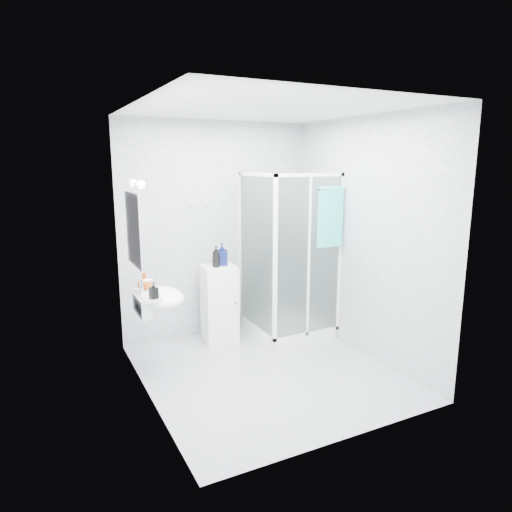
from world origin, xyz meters
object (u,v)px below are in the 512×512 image
shampoo_bottle_b (222,254)px  soap_dispenser_orange (145,282)px  shampoo_bottle_a (216,256)px  hand_towel (330,215)px  wall_basin (158,299)px  shower_enclosure (286,301)px  storage_cabinet (219,304)px  soap_dispenser_black (154,291)px

shampoo_bottle_b → soap_dispenser_orange: bearing=-155.7°
shampoo_bottle_a → shampoo_bottle_b: shampoo_bottle_b is taller
hand_towel → shampoo_bottle_a: 1.39m
wall_basin → soap_dispenser_orange: soap_dispenser_orange is taller
shower_enclosure → shampoo_bottle_a: size_ratio=7.96×
shower_enclosure → wall_basin: shower_enclosure is taller
shampoo_bottle_b → storage_cabinet: bearing=-157.4°
shower_enclosure → soap_dispenser_orange: size_ratio=10.85×
hand_towel → soap_dispenser_orange: bearing=174.5°
hand_towel → shampoo_bottle_b: hand_towel is taller
shower_enclosure → shampoo_bottle_b: (-0.72, 0.26, 0.61)m
shower_enclosure → shampoo_bottle_b: 0.98m
storage_cabinet → soap_dispenser_black: bearing=-136.6°
hand_towel → soap_dispenser_orange: (-2.08, 0.20, -0.57)m
soap_dispenser_black → storage_cabinet: bearing=37.9°
hand_towel → shampoo_bottle_b: (-1.05, 0.67, -0.47)m
wall_basin → shampoo_bottle_b: (0.93, 0.58, 0.26)m
wall_basin → hand_towel: (1.99, -0.09, 0.73)m
shampoo_bottle_b → soap_dispenser_black: (-1.02, -0.77, -0.12)m
shower_enclosure → hand_towel: size_ratio=2.92×
storage_cabinet → shampoo_bottle_b: (0.05, 0.02, 0.59)m
storage_cabinet → shampoo_bottle_b: shampoo_bottle_b is taller
shampoo_bottle_b → soap_dispenser_black: 1.28m
shampoo_bottle_b → shampoo_bottle_a: bearing=-149.3°
storage_cabinet → soap_dispenser_orange: (-0.97, -0.44, 0.49)m
hand_towel → shampoo_bottle_b: size_ratio=2.59×
storage_cabinet → soap_dispenser_black: size_ratio=5.90×
wall_basin → soap_dispenser_orange: (-0.09, 0.12, 0.16)m
storage_cabinet → soap_dispenser_orange: 1.18m
shower_enclosure → soap_dispenser_black: (-1.74, -0.51, 0.49)m
storage_cabinet → soap_dispenser_black: soap_dispenser_black is taller
wall_basin → soap_dispenser_black: size_ratio=3.58×
wall_basin → shampoo_bottle_b: bearing=31.9°
soap_dispenser_orange → soap_dispenser_black: 0.31m
soap_dispenser_orange → soap_dispenser_black: bearing=-87.9°
hand_towel → soap_dispenser_black: bearing=-177.1°
wall_basin → soap_dispenser_black: (-0.08, -0.19, 0.14)m
wall_basin → soap_dispenser_black: soap_dispenser_black is taller
storage_cabinet → shampoo_bottle_a: shampoo_bottle_a is taller
hand_towel → shampoo_bottle_a: size_ratio=2.73×
storage_cabinet → shampoo_bottle_b: bearing=28.2°
hand_towel → shampoo_bottle_b: 1.33m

